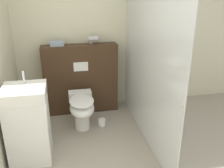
# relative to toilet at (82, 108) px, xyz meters

# --- Properties ---
(wall_back) EXTENTS (8.00, 0.06, 2.50)m
(wall_back) POSITION_rel_toilet_xyz_m (0.41, 0.80, 0.91)
(wall_back) COLOR beige
(wall_back) RESTS_ON ground_plane
(partition_panel) EXTENTS (1.16, 0.23, 1.11)m
(partition_panel) POSITION_rel_toilet_xyz_m (0.05, 0.59, 0.22)
(partition_panel) COLOR #3D2819
(partition_panel) RESTS_ON ground_plane
(shower_glass) EXTENTS (0.04, 2.12, 2.01)m
(shower_glass) POSITION_rel_toilet_xyz_m (0.82, -0.30, 0.67)
(shower_glass) COLOR silver
(shower_glass) RESTS_ON ground_plane
(toilet) EXTENTS (0.34, 0.63, 0.50)m
(toilet) POSITION_rel_toilet_xyz_m (0.00, 0.00, 0.00)
(toilet) COLOR white
(toilet) RESTS_ON ground_plane
(sink_vanity) EXTENTS (0.47, 0.45, 1.06)m
(sink_vanity) POSITION_rel_toilet_xyz_m (-0.65, -0.52, 0.13)
(sink_vanity) COLOR white
(sink_vanity) RESTS_ON ground_plane
(hair_drier) EXTENTS (0.19, 0.08, 0.12)m
(hair_drier) POSITION_rel_toilet_xyz_m (0.28, 0.62, 0.85)
(hair_drier) COLOR #B7B7BC
(hair_drier) RESTS_ON partition_panel
(folded_towel) EXTENTS (0.21, 0.13, 0.07)m
(folded_towel) POSITION_rel_toilet_xyz_m (-0.28, 0.60, 0.81)
(folded_towel) COLOR #8C9EAD
(folded_towel) RESTS_ON partition_panel
(spare_toilet_roll) EXTENTS (0.11, 0.11, 0.10)m
(spare_toilet_roll) POSITION_rel_toilet_xyz_m (0.29, 0.05, -0.29)
(spare_toilet_roll) COLOR white
(spare_toilet_roll) RESTS_ON ground_plane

